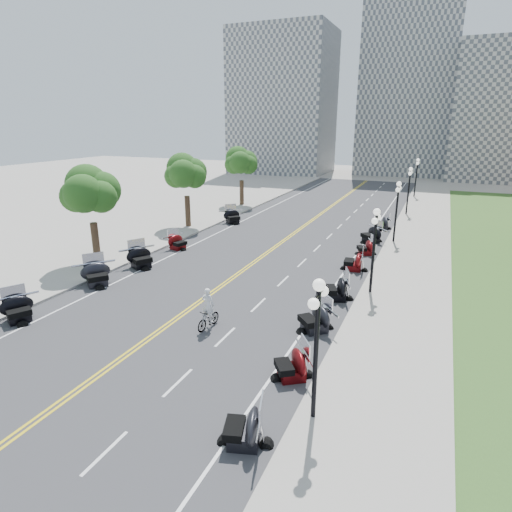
% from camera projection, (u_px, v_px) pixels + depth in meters
% --- Properties ---
extents(ground, '(160.00, 160.00, 0.00)m').
position_uv_depth(ground, '(208.00, 296.00, 24.78)').
color(ground, gray).
extents(road, '(16.00, 90.00, 0.01)m').
position_uv_depth(road, '(271.00, 250.00, 33.53)').
color(road, '#333335').
rests_on(road, ground).
extents(centerline_yellow_a, '(0.12, 90.00, 0.00)m').
position_uv_depth(centerline_yellow_a, '(269.00, 250.00, 33.57)').
color(centerline_yellow_a, yellow).
rests_on(centerline_yellow_a, road).
extents(centerline_yellow_b, '(0.12, 90.00, 0.00)m').
position_uv_depth(centerline_yellow_b, '(272.00, 250.00, 33.48)').
color(centerline_yellow_b, yellow).
rests_on(centerline_yellow_b, road).
extents(edge_line_north, '(0.12, 90.00, 0.00)m').
position_uv_depth(edge_line_north, '(352.00, 260.00, 31.12)').
color(edge_line_north, white).
rests_on(edge_line_north, road).
extents(edge_line_south, '(0.12, 90.00, 0.00)m').
position_uv_depth(edge_line_south, '(200.00, 242.00, 35.94)').
color(edge_line_south, white).
rests_on(edge_line_south, road).
extents(lane_dash_3, '(0.12, 2.00, 0.00)m').
position_uv_depth(lane_dash_3, '(105.00, 453.00, 13.06)').
color(lane_dash_3, white).
rests_on(lane_dash_3, road).
extents(lane_dash_4, '(0.12, 2.00, 0.00)m').
position_uv_depth(lane_dash_4, '(178.00, 382.00, 16.56)').
color(lane_dash_4, white).
rests_on(lane_dash_4, road).
extents(lane_dash_5, '(0.12, 2.00, 0.00)m').
position_uv_depth(lane_dash_5, '(225.00, 337.00, 20.06)').
color(lane_dash_5, white).
rests_on(lane_dash_5, road).
extents(lane_dash_6, '(0.12, 2.00, 0.00)m').
position_uv_depth(lane_dash_6, '(258.00, 305.00, 23.57)').
color(lane_dash_6, white).
rests_on(lane_dash_6, road).
extents(lane_dash_7, '(0.12, 2.00, 0.00)m').
position_uv_depth(lane_dash_7, '(283.00, 281.00, 27.07)').
color(lane_dash_7, white).
rests_on(lane_dash_7, road).
extents(lane_dash_8, '(0.12, 2.00, 0.00)m').
position_uv_depth(lane_dash_8, '(302.00, 263.00, 30.57)').
color(lane_dash_8, white).
rests_on(lane_dash_8, road).
extents(lane_dash_9, '(0.12, 2.00, 0.00)m').
position_uv_depth(lane_dash_9, '(317.00, 248.00, 34.07)').
color(lane_dash_9, white).
rests_on(lane_dash_9, road).
extents(lane_dash_10, '(0.12, 2.00, 0.00)m').
position_uv_depth(lane_dash_10, '(329.00, 236.00, 37.58)').
color(lane_dash_10, white).
rests_on(lane_dash_10, road).
extents(lane_dash_11, '(0.12, 2.00, 0.00)m').
position_uv_depth(lane_dash_11, '(340.00, 226.00, 41.08)').
color(lane_dash_11, white).
rests_on(lane_dash_11, road).
extents(lane_dash_12, '(0.12, 2.00, 0.00)m').
position_uv_depth(lane_dash_12, '(348.00, 218.00, 44.58)').
color(lane_dash_12, white).
rests_on(lane_dash_12, road).
extents(lane_dash_13, '(0.12, 2.00, 0.00)m').
position_uv_depth(lane_dash_13, '(355.00, 211.00, 48.09)').
color(lane_dash_13, white).
rests_on(lane_dash_13, road).
extents(lane_dash_14, '(0.12, 2.00, 0.00)m').
position_uv_depth(lane_dash_14, '(362.00, 205.00, 51.59)').
color(lane_dash_14, white).
rests_on(lane_dash_14, road).
extents(lane_dash_15, '(0.12, 2.00, 0.00)m').
position_uv_depth(lane_dash_15, '(367.00, 200.00, 55.09)').
color(lane_dash_15, white).
rests_on(lane_dash_15, road).
extents(lane_dash_16, '(0.12, 2.00, 0.00)m').
position_uv_depth(lane_dash_16, '(372.00, 195.00, 58.59)').
color(lane_dash_16, white).
rests_on(lane_dash_16, road).
extents(lane_dash_17, '(0.12, 2.00, 0.00)m').
position_uv_depth(lane_dash_17, '(377.00, 191.00, 62.10)').
color(lane_dash_17, white).
rests_on(lane_dash_17, road).
extents(lane_dash_18, '(0.12, 2.00, 0.00)m').
position_uv_depth(lane_dash_18, '(380.00, 187.00, 65.60)').
color(lane_dash_18, white).
rests_on(lane_dash_18, road).
extents(lane_dash_19, '(0.12, 2.00, 0.00)m').
position_uv_depth(lane_dash_19, '(384.00, 184.00, 69.10)').
color(lane_dash_19, white).
rests_on(lane_dash_19, road).
extents(sidewalk_north, '(5.00, 90.00, 0.15)m').
position_uv_depth(sidewalk_north, '(412.00, 267.00, 29.55)').
color(sidewalk_north, '#9E9991').
rests_on(sidewalk_north, ground).
extents(sidewalk_south, '(5.00, 90.00, 0.15)m').
position_uv_depth(sidewalk_south, '(159.00, 236.00, 37.47)').
color(sidewalk_south, '#9E9991').
rests_on(sidewalk_south, ground).
extents(lawn, '(9.00, 60.00, 0.10)m').
position_uv_depth(lawn, '(512.00, 248.00, 33.92)').
color(lawn, '#356023').
rests_on(lawn, ground).
extents(distant_block_a, '(18.00, 14.00, 26.00)m').
position_uv_depth(distant_block_a, '(283.00, 103.00, 81.94)').
color(distant_block_a, gray).
rests_on(distant_block_a, ground).
extents(distant_block_b, '(16.00, 12.00, 30.00)m').
position_uv_depth(distant_block_b, '(407.00, 91.00, 78.30)').
color(distant_block_b, gray).
rests_on(distant_block_b, ground).
extents(street_lamp_1, '(0.50, 1.20, 4.90)m').
position_uv_depth(street_lamp_1, '(316.00, 352.00, 13.74)').
color(street_lamp_1, black).
rests_on(street_lamp_1, sidewalk_north).
extents(street_lamp_2, '(0.50, 1.20, 4.90)m').
position_uv_depth(street_lamp_2, '(373.00, 252.00, 24.25)').
color(street_lamp_2, black).
rests_on(street_lamp_2, sidewalk_north).
extents(street_lamp_3, '(0.50, 1.20, 4.90)m').
position_uv_depth(street_lamp_3, '(396.00, 212.00, 34.76)').
color(street_lamp_3, black).
rests_on(street_lamp_3, sidewalk_north).
extents(street_lamp_4, '(0.50, 1.20, 4.90)m').
position_uv_depth(street_lamp_4, '(408.00, 191.00, 45.27)').
color(street_lamp_4, black).
rests_on(street_lamp_4, sidewalk_north).
extents(street_lamp_5, '(0.50, 1.20, 4.90)m').
position_uv_depth(street_lamp_5, '(416.00, 178.00, 55.78)').
color(street_lamp_5, black).
rests_on(street_lamp_5, sidewalk_north).
extents(tree_2, '(4.80, 4.80, 9.20)m').
position_uv_depth(tree_2, '(91.00, 198.00, 28.87)').
color(tree_2, '#235619').
rests_on(tree_2, sidewalk_south).
extents(tree_3, '(4.80, 4.80, 9.20)m').
position_uv_depth(tree_3, '(186.00, 177.00, 39.38)').
color(tree_3, '#235619').
rests_on(tree_3, sidewalk_south).
extents(tree_4, '(4.80, 4.80, 9.20)m').
position_uv_depth(tree_4, '(241.00, 165.00, 49.89)').
color(tree_4, '#235619').
rests_on(tree_4, sidewalk_south).
extents(motorcycle_n_3, '(2.37, 2.37, 1.33)m').
position_uv_depth(motorcycle_n_3, '(244.00, 425.00, 13.25)').
color(motorcycle_n_3, black).
rests_on(motorcycle_n_3, road).
extents(motorcycle_n_4, '(2.63, 2.63, 1.32)m').
position_uv_depth(motorcycle_n_4, '(292.00, 363.00, 16.69)').
color(motorcycle_n_4, '#590A0C').
rests_on(motorcycle_n_4, road).
extents(motorcycle_n_5, '(2.91, 2.91, 1.44)m').
position_uv_depth(motorcycle_n_5, '(315.00, 317.00, 20.47)').
color(motorcycle_n_5, black).
rests_on(motorcycle_n_5, road).
extents(motorcycle_n_6, '(2.67, 2.67, 1.45)m').
position_uv_depth(motorcycle_n_6, '(336.00, 287.00, 24.10)').
color(motorcycle_n_6, black).
rests_on(motorcycle_n_6, road).
extents(motorcycle_n_7, '(2.17, 2.17, 1.39)m').
position_uv_depth(motorcycle_n_7, '(354.00, 260.00, 28.89)').
color(motorcycle_n_7, '#590A0C').
rests_on(motorcycle_n_7, road).
extents(motorcycle_n_8, '(2.36, 2.36, 1.24)m').
position_uv_depth(motorcycle_n_8, '(366.00, 247.00, 32.30)').
color(motorcycle_n_8, '#590A0C').
rests_on(motorcycle_n_8, road).
extents(motorcycle_n_9, '(3.05, 3.05, 1.51)m').
position_uv_depth(motorcycle_n_9, '(371.00, 234.00, 35.46)').
color(motorcycle_n_9, black).
rests_on(motorcycle_n_9, road).
extents(motorcycle_n_10, '(2.46, 2.46, 1.33)m').
position_uv_depth(motorcycle_n_10, '(382.00, 222.00, 39.93)').
color(motorcycle_n_10, black).
rests_on(motorcycle_n_10, road).
extents(motorcycle_s_4, '(2.73, 2.73, 1.41)m').
position_uv_depth(motorcycle_s_4, '(18.00, 308.00, 21.47)').
color(motorcycle_s_4, black).
rests_on(motorcycle_s_4, road).
extents(motorcycle_s_5, '(3.13, 3.13, 1.56)m').
position_uv_depth(motorcycle_s_5, '(96.00, 273.00, 26.15)').
color(motorcycle_s_5, black).
rests_on(motorcycle_s_5, road).
extents(motorcycle_s_6, '(3.02, 3.02, 1.54)m').
position_uv_depth(motorcycle_s_6, '(141.00, 257.00, 29.39)').
color(motorcycle_s_6, black).
rests_on(motorcycle_s_6, road).
extents(motorcycle_s_7, '(2.26, 2.26, 1.29)m').
position_uv_depth(motorcycle_s_7, '(178.00, 241.00, 33.64)').
color(motorcycle_s_7, '#590A0C').
rests_on(motorcycle_s_7, road).
extents(motorcycle_s_9, '(2.99, 2.99, 1.48)m').
position_uv_depth(motorcycle_s_9, '(233.00, 216.00, 42.23)').
color(motorcycle_s_9, black).
rests_on(motorcycle_s_9, road).
extents(bicycle, '(0.70, 1.71, 1.00)m').
position_uv_depth(bicycle, '(208.00, 319.00, 20.79)').
color(bicycle, '#A51414').
rests_on(bicycle, road).
extents(cyclist_rider, '(0.64, 0.42, 1.75)m').
position_uv_depth(cyclist_rider, '(207.00, 293.00, 20.38)').
color(cyclist_rider, white).
rests_on(cyclist_rider, bicycle).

